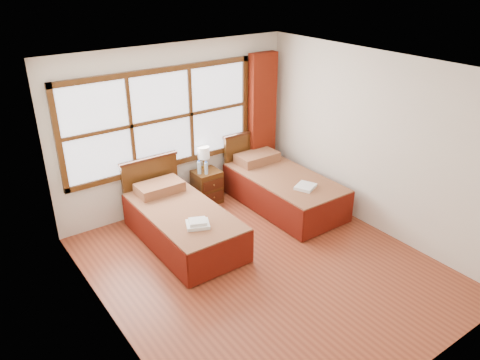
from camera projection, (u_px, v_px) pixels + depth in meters
floor at (263, 267)px, 6.19m from camera, size 4.50×4.50×0.00m
ceiling at (269, 70)px, 5.08m from camera, size 4.50×4.50×0.00m
wall_back at (176, 128)px, 7.29m from camera, size 4.00×0.00×4.00m
wall_left at (106, 228)px, 4.58m from camera, size 0.00×4.50×4.50m
wall_right at (375, 144)px, 6.69m from camera, size 0.00×4.50×4.50m
window at (162, 120)px, 7.04m from camera, size 3.16×0.06×1.56m
curtain at (262, 120)px, 8.08m from camera, size 0.50×0.16×2.30m
bed_left at (182, 222)px, 6.65m from camera, size 1.01×2.03×0.98m
bed_right at (282, 188)px, 7.63m from camera, size 1.05×2.07×1.02m
nightstand at (207, 187)px, 7.74m from camera, size 0.42×0.42×0.56m
towels_left at (198, 224)px, 6.11m from camera, size 0.38×0.36×0.09m
towels_right at (305, 187)px, 7.09m from camera, size 0.38×0.36×0.05m
lamp at (203, 153)px, 7.61m from camera, size 0.19×0.19×0.38m
bottle_near at (199, 168)px, 7.49m from camera, size 0.06×0.06×0.23m
bottle_far at (206, 168)px, 7.48m from camera, size 0.06×0.06×0.22m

